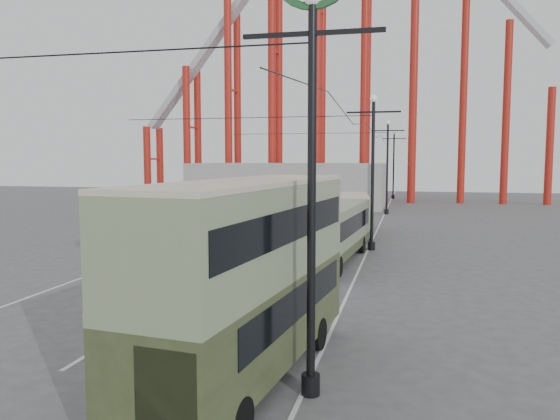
% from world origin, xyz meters
% --- Properties ---
extents(ground, '(160.00, 160.00, 0.00)m').
position_xyz_m(ground, '(0.00, 0.00, 0.00)').
color(ground, '#4B4B4E').
rests_on(ground, ground).
extents(road_markings, '(12.52, 120.00, 0.01)m').
position_xyz_m(road_markings, '(-0.86, 19.70, 0.01)').
color(road_markings, silver).
rests_on(road_markings, ground).
extents(lamp_post_near, '(3.20, 0.44, 10.80)m').
position_xyz_m(lamp_post_near, '(5.60, -3.00, 7.86)').
color(lamp_post_near, black).
rests_on(lamp_post_near, ground).
extents(lamp_post_mid, '(3.20, 0.44, 9.32)m').
position_xyz_m(lamp_post_mid, '(5.60, 18.00, 4.68)').
color(lamp_post_mid, black).
rests_on(lamp_post_mid, ground).
extents(lamp_post_far, '(3.20, 0.44, 9.32)m').
position_xyz_m(lamp_post_far, '(5.60, 40.00, 4.68)').
color(lamp_post_far, black).
rests_on(lamp_post_far, ground).
extents(lamp_post_distant, '(3.20, 0.44, 9.32)m').
position_xyz_m(lamp_post_distant, '(5.60, 62.00, 4.68)').
color(lamp_post_distant, black).
rests_on(lamp_post_distant, ground).
extents(roller_coaster, '(52.95, 5.00, 55.48)m').
position_xyz_m(roller_coaster, '(-2.49, 56.89, 22.92)').
color(roller_coaster, maroon).
rests_on(roller_coaster, ground).
extents(fairground_shed, '(22.00, 10.00, 5.00)m').
position_xyz_m(fairground_shed, '(-6.00, 47.00, 2.50)').
color(fairground_shed, gray).
rests_on(fairground_shed, ground).
extents(double_decker_bus, '(3.42, 9.55, 5.01)m').
position_xyz_m(double_decker_bus, '(3.93, -2.41, 2.81)').
color(double_decker_bus, '#333E21').
rests_on(double_decker_bus, ground).
extents(single_decker_green, '(3.30, 10.90, 3.04)m').
position_xyz_m(single_decker_green, '(3.77, 13.66, 1.71)').
color(single_decker_green, gray).
rests_on(single_decker_green, ground).
extents(single_decker_cream, '(3.34, 9.38, 2.85)m').
position_xyz_m(single_decker_cream, '(3.73, 24.72, 1.61)').
color(single_decker_cream, beige).
rests_on(single_decker_cream, ground).
extents(pedestrian, '(0.83, 0.81, 1.93)m').
position_xyz_m(pedestrian, '(0.31, 10.60, 0.97)').
color(pedestrian, black).
rests_on(pedestrian, ground).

